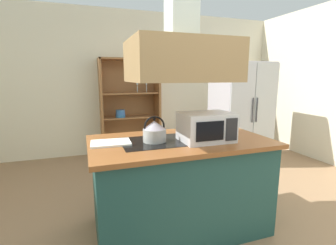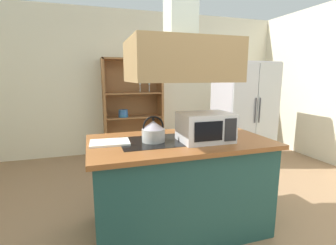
{
  "view_description": "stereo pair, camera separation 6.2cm",
  "coord_description": "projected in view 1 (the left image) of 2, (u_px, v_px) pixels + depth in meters",
  "views": [
    {
      "loc": [
        -0.99,
        -1.88,
        1.48
      ],
      "look_at": [
        -0.15,
        0.55,
        1.0
      ],
      "focal_mm": 26.42,
      "sensor_mm": 36.0,
      "label": 1
    },
    {
      "loc": [
        -0.94,
        -1.9,
        1.48
      ],
      "look_at": [
        -0.15,
        0.55,
        1.0
      ],
      "focal_mm": 26.42,
      "sensor_mm": 36.0,
      "label": 2
    }
  ],
  "objects": [
    {
      "name": "fruit_bowl",
      "position": [
        197.0,
        126.0,
        2.68
      ],
      "size": [
        0.21,
        0.21,
        0.14
      ],
      "color": "silver",
      "rests_on": "kitchen_island"
    },
    {
      "name": "ground_plane",
      "position": [
        202.0,
        236.0,
        2.34
      ],
      "size": [
        7.8,
        7.8,
        0.0
      ],
      "primitive_type": "plane",
      "color": "#926F4F"
    },
    {
      "name": "wine_glass_on_counter",
      "position": [
        235.0,
        121.0,
        2.39
      ],
      "size": [
        0.08,
        0.08,
        0.21
      ],
      "color": "silver",
      "rests_on": "kitchen_island"
    },
    {
      "name": "kitchen_island",
      "position": [
        180.0,
        184.0,
        2.39
      ],
      "size": [
        1.66,
        0.94,
        0.9
      ],
      "color": "#1F4945",
      "rests_on": "ground"
    },
    {
      "name": "wall_back",
      "position": [
        135.0,
        83.0,
        4.87
      ],
      "size": [
        6.0,
        0.12,
        2.7
      ],
      "primitive_type": "cube",
      "color": "#EEE5C8",
      "rests_on": "ground"
    },
    {
      "name": "cutting_board",
      "position": [
        111.0,
        143.0,
        2.16
      ],
      "size": [
        0.35,
        0.26,
        0.02
      ],
      "primitive_type": "cube",
      "rotation": [
        0.0,
        0.0,
        -0.05
      ],
      "color": "white",
      "rests_on": "kitchen_island"
    },
    {
      "name": "dish_cabinet",
      "position": [
        130.0,
        113.0,
        4.73
      ],
      "size": [
        1.1,
        0.4,
        1.81
      ],
      "color": "#8F5D35",
      "rests_on": "ground"
    },
    {
      "name": "range_hood",
      "position": [
        181.0,
        47.0,
        2.16
      ],
      "size": [
        0.9,
        0.7,
        1.27
      ],
      "color": "#AA8554"
    },
    {
      "name": "microwave",
      "position": [
        206.0,
        127.0,
        2.24
      ],
      "size": [
        0.46,
        0.35,
        0.26
      ],
      "color": "silver",
      "rests_on": "kitchen_island"
    },
    {
      "name": "kettle",
      "position": [
        154.0,
        131.0,
        2.21
      ],
      "size": [
        0.21,
        0.21,
        0.23
      ],
      "color": "#B5B8B5",
      "rests_on": "kitchen_island"
    },
    {
      "name": "refrigerator",
      "position": [
        240.0,
        112.0,
        4.37
      ],
      "size": [
        0.9,
        0.78,
        1.72
      ],
      "color": "silver",
      "rests_on": "ground"
    }
  ]
}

